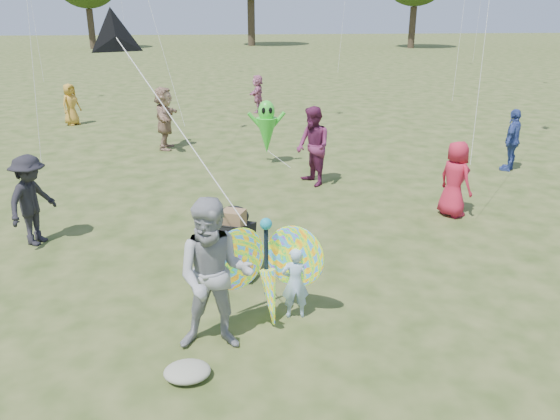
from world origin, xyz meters
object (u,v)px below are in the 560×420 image
(child_girl, at_px, (295,283))
(crowd_b, at_px, (32,200))
(butterfly_kite, at_px, (268,271))
(crowd_c, at_px, (512,140))
(crowd_e, at_px, (313,147))
(crowd_j, at_px, (258,94))
(adult_man, at_px, (215,276))
(crowd_d, at_px, (165,118))
(jogging_stroller, at_px, (234,236))
(alien_kite, at_px, (267,129))
(crowd_a, at_px, (455,179))
(crowd_g, at_px, (71,104))

(child_girl, relative_size, crowd_b, 0.63)
(butterfly_kite, bearing_deg, crowd_c, 43.97)
(crowd_e, bearing_deg, crowd_j, 164.46)
(crowd_b, bearing_deg, adult_man, -114.81)
(crowd_d, bearing_deg, adult_man, -167.61)
(child_girl, xyz_separation_m, crowd_e, (1.16, 5.92, 0.42))
(jogging_stroller, height_order, alien_kite, alien_kite)
(crowd_e, bearing_deg, butterfly_kite, -34.36)
(crowd_b, distance_m, crowd_c, 11.47)
(child_girl, bearing_deg, crowd_j, -90.66)
(butterfly_kite, bearing_deg, crowd_j, 87.06)
(crowd_e, bearing_deg, jogging_stroller, -43.69)
(crowd_d, relative_size, crowd_e, 0.99)
(adult_man, relative_size, crowd_j, 1.34)
(crowd_c, bearing_deg, adult_man, -3.27)
(crowd_d, xyz_separation_m, jogging_stroller, (1.89, -8.37, -0.32))
(child_girl, distance_m, crowd_j, 15.65)
(child_girl, xyz_separation_m, crowd_a, (3.71, 3.58, 0.26))
(child_girl, xyz_separation_m, crowd_b, (-4.35, 2.95, 0.31))
(crowd_c, relative_size, crowd_d, 0.87)
(adult_man, relative_size, crowd_b, 1.20)
(crowd_g, bearing_deg, alien_kite, -94.93)
(crowd_b, distance_m, crowd_d, 7.09)
(crowd_b, bearing_deg, crowd_c, -48.86)
(alien_kite, bearing_deg, crowd_g, 138.04)
(crowd_e, xyz_separation_m, alien_kite, (-0.96, 1.90, 0.03))
(child_girl, height_order, crowd_d, crowd_d)
(crowd_j, bearing_deg, butterfly_kite, 11.16)
(crowd_a, xyz_separation_m, crowd_b, (-8.06, -0.63, 0.05))
(adult_man, xyz_separation_m, jogging_stroller, (0.26, 2.08, -0.38))
(crowd_a, relative_size, crowd_j, 1.05)
(crowd_b, xyz_separation_m, alien_kite, (4.56, 4.86, 0.14))
(crowd_a, bearing_deg, jogging_stroller, 90.03)
(crowd_e, bearing_deg, child_girl, -30.94)
(crowd_c, relative_size, crowd_g, 1.09)
(crowd_b, bearing_deg, child_girl, -101.71)
(crowd_b, relative_size, crowd_g, 1.12)
(crowd_d, height_order, alien_kite, crowd_d)
(butterfly_kite, bearing_deg, alien_kite, 85.78)
(crowd_j, relative_size, butterfly_kite, 0.85)
(crowd_a, relative_size, butterfly_kite, 0.90)
(child_girl, relative_size, crowd_e, 0.56)
(adult_man, bearing_deg, crowd_j, 89.03)
(crowd_d, bearing_deg, crowd_j, -24.81)
(child_girl, relative_size, crowd_g, 0.71)
(crowd_c, xyz_separation_m, crowd_j, (-6.07, 9.01, -0.06))
(crowd_c, relative_size, jogging_stroller, 1.41)
(adult_man, height_order, crowd_a, adult_man)
(crowd_d, relative_size, jogging_stroller, 1.63)
(crowd_b, bearing_deg, crowd_a, -63.12)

